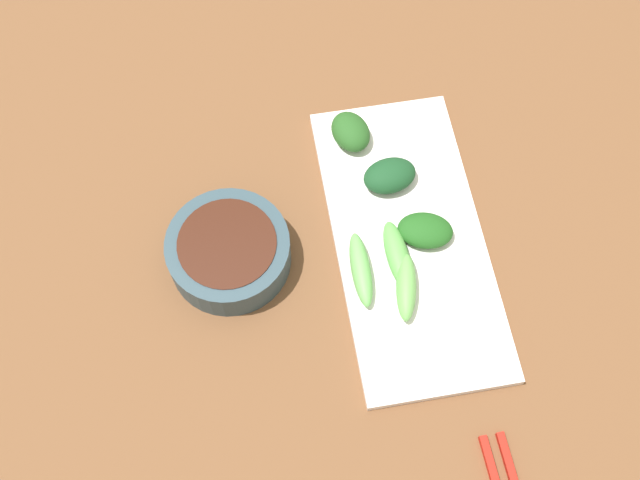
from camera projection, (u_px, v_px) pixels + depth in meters
The scene contains 9 objects.
tabletop at pixel (322, 259), 0.89m from camera, with size 2.10×2.10×0.02m, color brown.
sauce_bowl at pixel (229, 251), 0.86m from camera, with size 0.14×0.14×0.05m.
serving_plate at pixel (409, 240), 0.88m from camera, with size 0.17×0.37×0.01m, color white.
broccoli_leafy_0 at pixel (390, 176), 0.90m from camera, with size 0.06×0.04×0.03m, color #194624.
broccoli_leafy_1 at pixel (425, 229), 0.87m from camera, with size 0.06×0.04×0.02m, color #20591C.
broccoli_stalk_2 at pixel (397, 255), 0.86m from camera, with size 0.03×0.08×0.02m, color #5DA94E.
broccoli_stalk_3 at pixel (406, 287), 0.84m from camera, with size 0.02×0.08×0.03m, color #69B356.
broccoli_leafy_4 at pixel (351, 132), 0.92m from camera, with size 0.04×0.06×0.03m, color #265721.
broccoli_stalk_5 at pixel (361, 269), 0.85m from camera, with size 0.02×0.09×0.02m, color #69B75B.
Camera 1 is at (-0.06, -0.35, 0.83)m, focal length 43.04 mm.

